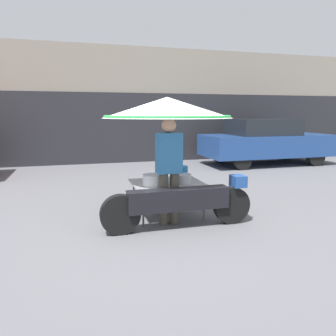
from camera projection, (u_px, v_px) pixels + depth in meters
The scene contains 5 objects.
ground_plane at pixel (166, 227), 4.98m from camera, with size 36.00×36.00×0.00m, color slate.
shopfront_building at pixel (109, 106), 12.04m from camera, with size 28.00×2.06×3.95m.
vendor_motorcycle_cart at pixel (169, 123), 5.22m from camera, with size 2.33×2.09×1.97m.
vendor_person at pixel (169, 166), 4.99m from camera, with size 0.38×0.22×1.64m.
parked_car at pixel (266, 141), 11.00m from camera, with size 4.34×1.81×1.52m.
Camera 1 is at (-1.29, -4.58, 1.72)m, focal length 35.00 mm.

